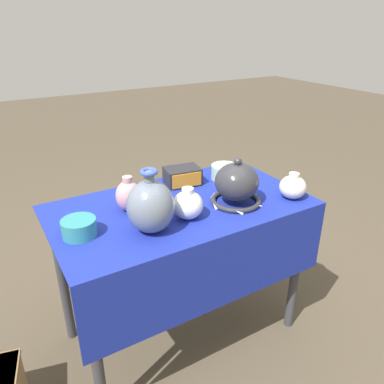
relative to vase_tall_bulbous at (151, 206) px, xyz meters
The scene contains 10 objects.
ground_plane 0.88m from the vase_tall_bulbous, 34.56° to the left, with size 14.00×14.00×0.00m, color #4C4233.
display_table 0.31m from the vase_tall_bulbous, 30.04° to the left, with size 1.13×0.63×0.73m.
vase_tall_bulbous is the anchor object (origin of this frame).
vase_dome_bell 0.42m from the vase_tall_bulbous, ahead, with size 0.23×0.22×0.21m.
mosaic_tile_box 0.47m from the vase_tall_bulbous, 45.66° to the left, with size 0.18×0.15×0.08m.
jar_round_ivory 0.68m from the vase_tall_bulbous, ahead, with size 0.12×0.12×0.12m.
jar_round_rose 0.21m from the vase_tall_bulbous, 92.53° to the left, with size 0.11×0.11×0.15m.
pot_squat_teal 0.28m from the vase_tall_bulbous, 157.19° to the left, with size 0.13×0.13×0.07m, color teal.
pot_squat_celadon 0.61m from the vase_tall_bulbous, 27.42° to the left, with size 0.14×0.14×0.07m, color #A8CCB7.
jar_round_porcelain 0.18m from the vase_tall_bulbous, ahead, with size 0.13×0.13×0.13m.
Camera 1 is at (-0.71, -1.29, 1.47)m, focal length 35.00 mm.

